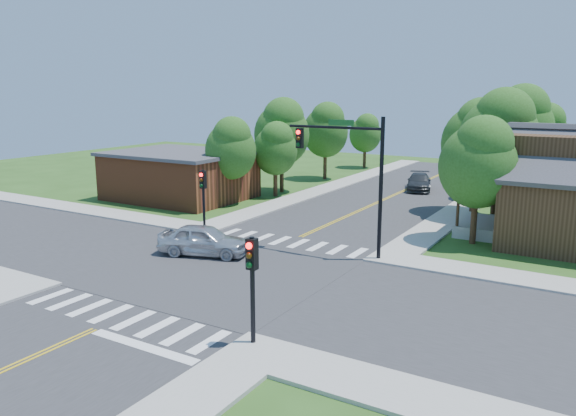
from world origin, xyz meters
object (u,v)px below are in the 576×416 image
Objects in this scene: car_silver at (204,241)px; car_dgrey at (419,182)px; signal_pole_se at (252,271)px; signal_pole_nw at (203,189)px; signal_mast_ne at (350,163)px.

car_silver reaches higher than car_dgrey.
signal_pole_se and signal_pole_nw have the same top height.
signal_pole_se is at bearing -81.44° from signal_mast_ne.
signal_pole_nw is 0.74× the size of car_dgrey.
signal_mast_ne reaches higher than signal_pole_se.
signal_mast_ne is 8.50m from car_silver.
car_dgrey is (6.57, 20.73, -1.97)m from signal_pole_nw.
signal_pole_se is at bearing -45.00° from signal_pole_nw.
signal_pole_nw is (-9.51, -0.01, -2.19)m from signal_mast_ne.
car_silver is at bearing 137.64° from signal_pole_se.
signal_mast_ne is at bearing 0.07° from signal_pole_nw.
car_dgrey is (-4.63, 31.93, -1.97)m from signal_pole_se.
signal_pole_nw reaches higher than car_silver.
signal_mast_ne is 1.42× the size of car_silver.
car_dgrey is at bearing 98.07° from signal_mast_ne.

